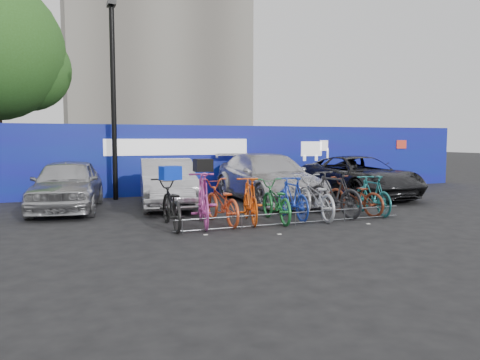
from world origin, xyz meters
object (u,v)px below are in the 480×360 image
bike_2 (221,202)px  bike_5 (292,198)px  bike_0 (171,204)px  bike_rack (295,218)px  bike_1 (203,199)px  bike_8 (354,196)px  bike_9 (373,195)px  lamppost (113,96)px  bike_6 (315,197)px  bike_3 (250,200)px  car_3 (359,176)px  bike_7 (334,193)px  car_1 (167,183)px  car_0 (67,185)px  car_2 (268,178)px  bike_4 (275,201)px

bike_2 → bike_5: bearing=175.8°
bike_0 → bike_5: bike_0 is taller
bike_rack → bike_5: 0.82m
bike_1 → bike_8: bike_1 is taller
bike_rack → bike_9: size_ratio=3.32×
lamppost → bike_6: 7.31m
bike_0 → bike_3: bike_3 is taller
bike_rack → bike_2: bike_2 is taller
bike_rack → bike_0: size_ratio=2.81×
car_3 → bike_0: bearing=-155.8°
bike_5 → bike_7: bike_7 is taller
bike_rack → bike_7: 1.66m
lamppost → bike_5: size_ratio=3.54×
bike_0 → bike_6: (3.52, -0.11, 0.00)m
bike_2 → bike_3: bearing=164.2°
car_1 → bike_1: (0.06, -3.27, -0.07)m
bike_1 → bike_3: (1.10, -0.05, -0.07)m
lamppost → bike_5: bearing=-56.8°
car_0 → bike_1: (2.72, -3.54, -0.10)m
bike_7 → bike_9: bike_7 is taller
lamppost → bike_1: bearing=-77.0°
bike_6 → bike_2: bearing=2.4°
bike_6 → car_2: bearing=-87.8°
car_2 → bike_4: car_2 is taller
bike_5 → bike_9: bike_5 is taller
lamppost → car_0: (-1.47, -1.82, -2.57)m
bike_rack → car_0: 6.29m
bike_rack → car_2: car_2 is taller
bike_5 → car_2: bearing=-101.5°
car_0 → bike_9: car_0 is taller
car_1 → bike_0: car_1 is taller
bike_3 → bike_2: bearing=-0.5°
car_1 → bike_3: size_ratio=2.30×
car_1 → car_3: size_ratio=0.84×
car_2 → car_3: bearing=-0.0°
bike_6 → bike_9: bike_6 is taller
bike_rack → bike_1: size_ratio=2.78×
car_2 → bike_7: bearing=-83.4°
lamppost → bike_0: lamppost is taller
car_0 → bike_0: bearing=-50.8°
bike_8 → lamppost: bearing=-59.3°
car_3 → bike_4: (-4.67, -3.26, -0.19)m
bike_1 → bike_5: 2.24m
car_0 → bike_5: 6.07m
bike_3 → bike_4: size_ratio=0.96×
bike_4 → bike_0: bearing=3.1°
bike_9 → bike_3: bearing=5.6°
car_0 → bike_4: size_ratio=2.21×
car_3 → bike_4: bearing=-144.5°
bike_1 → bike_7: 3.41m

